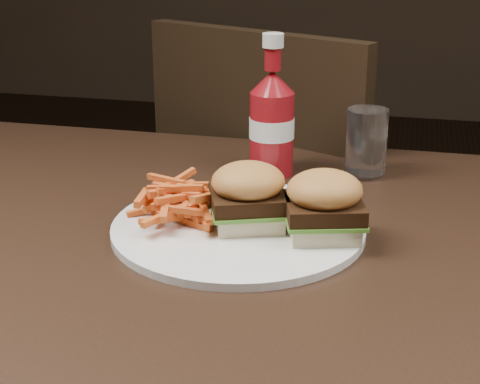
% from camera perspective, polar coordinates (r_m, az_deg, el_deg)
% --- Properties ---
extents(dining_table, '(1.20, 0.80, 0.04)m').
position_cam_1_polar(dining_table, '(0.94, -0.09, -4.24)').
color(dining_table, black).
rests_on(dining_table, ground).
extents(chair_far, '(0.62, 0.62, 0.05)m').
position_cam_1_polar(chair_far, '(1.62, 5.44, -4.80)').
color(chair_far, black).
rests_on(chair_far, ground).
extents(plate, '(0.32, 0.32, 0.01)m').
position_cam_1_polar(plate, '(0.93, -0.14, -2.81)').
color(plate, white).
rests_on(plate, dining_table).
extents(sandwich_half_a, '(0.10, 0.10, 0.02)m').
position_cam_1_polar(sandwich_half_a, '(0.92, 0.62, -1.98)').
color(sandwich_half_a, '#FCE0BE').
rests_on(sandwich_half_a, plate).
extents(sandwich_half_b, '(0.10, 0.10, 0.02)m').
position_cam_1_polar(sandwich_half_b, '(0.90, 6.46, -2.70)').
color(sandwich_half_b, beige).
rests_on(sandwich_half_b, plate).
extents(fries_pile, '(0.11, 0.11, 0.04)m').
position_cam_1_polar(fries_pile, '(0.95, -4.67, -0.68)').
color(fries_pile, '#D8632D').
rests_on(fries_pile, plate).
extents(ketchup_bottle, '(0.07, 0.07, 0.13)m').
position_cam_1_polar(ketchup_bottle, '(1.12, 2.47, 4.36)').
color(ketchup_bottle, maroon).
rests_on(ketchup_bottle, dining_table).
extents(tumbler, '(0.06, 0.06, 0.10)m').
position_cam_1_polar(tumbler, '(1.13, 9.78, 3.93)').
color(tumbler, white).
rests_on(tumbler, dining_table).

